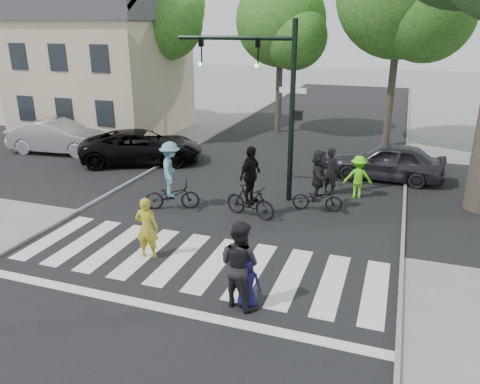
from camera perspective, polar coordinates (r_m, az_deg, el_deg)
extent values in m
plane|color=gray|center=(11.57, -7.36, -10.58)|extent=(120.00, 120.00, 0.00)
cube|color=black|center=(15.74, 0.67, -1.91)|extent=(10.00, 70.00, 0.01)
cube|color=black|center=(18.43, 3.64, 1.35)|extent=(70.00, 10.00, 0.01)
cube|color=gray|center=(17.87, -14.87, 0.25)|extent=(0.10, 70.00, 0.10)
cube|color=gray|center=(15.03, 19.30, -3.98)|extent=(0.10, 70.00, 0.10)
cube|color=silver|center=(14.65, -21.64, -5.09)|extent=(0.55, 3.00, 0.01)
cube|color=silver|center=(14.04, -18.51, -5.76)|extent=(0.55, 3.00, 0.01)
cube|color=silver|center=(13.49, -15.09, -6.47)|extent=(0.55, 3.00, 0.01)
cube|color=silver|center=(12.99, -11.40, -7.22)|extent=(0.55, 3.00, 0.01)
cube|color=silver|center=(12.55, -7.40, -7.99)|extent=(0.55, 3.00, 0.01)
cube|color=silver|center=(12.17, -3.13, -8.76)|extent=(0.55, 3.00, 0.01)
cube|color=silver|center=(11.87, 1.41, -9.53)|extent=(0.55, 3.00, 0.01)
cube|color=silver|center=(11.65, 6.17, -10.27)|extent=(0.55, 3.00, 0.01)
cube|color=silver|center=(11.51, 11.11, -10.96)|extent=(0.55, 3.00, 0.01)
cube|color=silver|center=(11.45, 16.15, -11.58)|extent=(0.55, 3.00, 0.01)
cube|color=silver|center=(10.68, -10.28, -13.55)|extent=(10.00, 0.30, 0.01)
cylinder|color=black|center=(15.71, 6.34, 9.32)|extent=(0.18, 0.18, 6.00)
cylinder|color=black|center=(16.03, -0.66, 18.27)|extent=(4.00, 0.14, 0.14)
imported|color=black|center=(15.79, 2.19, 16.60)|extent=(0.16, 0.20, 1.00)
sphere|color=#19E533|center=(15.70, 2.04, 15.13)|extent=(0.14, 0.14, 0.14)
imported|color=black|center=(16.49, -4.76, 16.69)|extent=(0.16, 0.20, 1.00)
sphere|color=#19E533|center=(16.40, -4.89, 15.27)|extent=(0.14, 0.14, 0.14)
cube|color=black|center=(15.66, 7.13, 9.25)|extent=(0.28, 0.18, 0.30)
cube|color=#FF660C|center=(15.64, 7.53, 9.22)|extent=(0.02, 0.14, 0.20)
cube|color=white|center=(15.59, 6.45, 12.21)|extent=(0.90, 0.04, 0.18)
cylinder|color=brown|center=(31.36, -17.88, 13.65)|extent=(0.36, 0.36, 5.95)
sphere|color=#20651F|center=(31.24, -18.57, 19.83)|extent=(5.20, 5.20, 5.20)
sphere|color=#20651F|center=(29.99, -17.65, 18.33)|extent=(3.64, 3.64, 3.64)
cylinder|color=brown|center=(28.22, -10.11, 14.19)|extent=(0.36, 0.36, 6.44)
sphere|color=#20651F|center=(28.12, -10.58, 21.66)|extent=(5.80, 5.80, 5.80)
sphere|color=#20651F|center=(26.78, -9.12, 19.88)|extent=(4.06, 4.06, 4.06)
cylinder|color=brown|center=(26.68, 4.80, 13.20)|extent=(0.36, 0.36, 5.60)
sphere|color=#20651F|center=(26.51, 5.00, 20.09)|extent=(4.80, 4.80, 4.80)
sphere|color=#20651F|center=(25.60, 6.72, 18.25)|extent=(3.36, 3.36, 3.36)
cylinder|color=brown|center=(24.50, 18.09, 13.07)|extent=(0.36, 0.36, 6.72)
sphere|color=#20651F|center=(23.48, 21.88, 19.48)|extent=(4.20, 4.20, 4.20)
cube|color=#CBB395|center=(28.13, -16.38, 13.24)|extent=(8.00, 7.00, 6.00)
cube|color=#47474C|center=(28.00, -17.13, 20.56)|extent=(8.40, 7.40, 1.20)
cube|color=black|center=(27.11, -24.62, 9.26)|extent=(1.00, 0.06, 1.30)
cube|color=black|center=(26.84, -25.42, 14.70)|extent=(1.00, 0.06, 1.30)
cube|color=black|center=(25.53, -20.63, 9.23)|extent=(1.00, 0.06, 1.30)
cube|color=black|center=(25.24, -21.36, 15.03)|extent=(1.00, 0.06, 1.30)
cube|color=black|center=(24.08, -16.14, 9.15)|extent=(1.00, 0.06, 1.30)
cube|color=black|center=(23.78, -16.75, 15.31)|extent=(1.00, 0.06, 1.30)
cube|color=gray|center=(24.64, -17.95, 6.10)|extent=(2.00, 1.20, 0.80)
imported|color=gold|center=(12.40, -11.28, -4.31)|extent=(0.66, 0.48, 1.67)
imported|color=#110F3A|center=(10.21, 0.91, -10.98)|extent=(0.61, 0.42, 1.20)
imported|color=black|center=(10.10, -0.06, -8.79)|extent=(1.16, 1.03, 1.98)
imported|color=black|center=(15.64, -8.29, -0.42)|extent=(1.91, 1.28, 0.95)
imported|color=#608EA8|center=(15.36, -8.45, 2.76)|extent=(1.08, 1.34, 1.82)
imported|color=black|center=(14.82, 1.25, -1.13)|extent=(1.84, 0.93, 1.07)
imported|color=black|center=(14.53, 1.28, 2.06)|extent=(0.70, 1.16, 1.84)
imported|color=black|center=(15.57, 9.41, -0.77)|extent=(1.68, 0.73, 0.86)
imported|color=black|center=(15.30, 9.58, 2.11)|extent=(0.63, 1.56, 1.64)
imported|color=black|center=(21.16, -11.87, 5.43)|extent=(5.78, 4.39, 1.46)
imported|color=#B5B7BB|center=(23.97, -21.26, 6.30)|extent=(4.90, 2.14, 1.57)
imported|color=#2C2B30|center=(19.32, 17.54, 3.58)|extent=(4.40, 1.96, 1.47)
imported|color=#6EFF1B|center=(16.95, 14.19, 1.79)|extent=(1.06, 0.72, 1.52)
imported|color=black|center=(17.10, 10.97, 2.54)|extent=(0.72, 0.58, 1.72)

